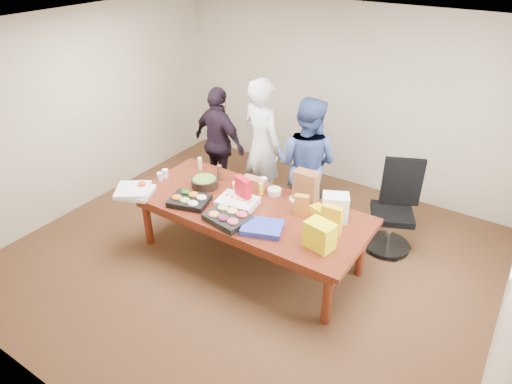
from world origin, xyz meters
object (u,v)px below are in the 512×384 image
Objects in this scene: conference_table at (249,233)px; office_chair at (393,211)px; person_center at (262,146)px; person_right at (306,164)px; salad_bowl at (204,182)px; sheet_cake at (238,202)px.

conference_table is 1.77m from office_chair.
office_chair is 0.59× the size of person_center.
person_right is (0.17, 1.07, 0.52)m from conference_table.
salad_bowl is (-0.20, -1.02, -0.15)m from person_center.
sheet_cake is at bearing 126.29° from person_center.
office_chair is at bearing 30.99° from sheet_cake.
person_center is at bearing 78.94° from salad_bowl.
salad_bowl is at bearing -177.22° from office_chair.
office_chair is at bearing -162.40° from person_center.
sheet_cake is (-0.13, -0.05, 0.41)m from conference_table.
sheet_cake is (-1.48, -1.17, 0.22)m from office_chair.
conference_table is 0.85m from salad_bowl.
person_center reaches higher than person_right.
person_right is 4.03× the size of sheet_cake.
person_center is 1.23m from sheet_cake.
person_right is (-1.18, -0.05, 0.33)m from office_chair.
conference_table is 0.44m from sheet_cake.
sheet_cake reaches higher than conference_table.
sheet_cake is at bearing -165.40° from office_chair.
salad_bowl is at bearing 173.14° from conference_table.
office_chair is 1.90m from sheet_cake.
office_chair reaches higher than salad_bowl.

